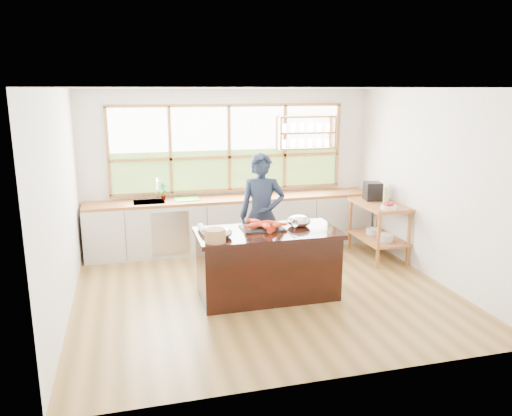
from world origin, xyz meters
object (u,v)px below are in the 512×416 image
object	(u,v)px
cook	(262,216)
wicker_basket	(215,236)
island	(267,264)
espresso_machine	(373,191)

from	to	relation	value
cook	wicker_basket	size ratio (longest dim) A/B	7.15
island	cook	world-z (taller)	cook
espresso_machine	wicker_basket	size ratio (longest dim) A/B	1.18
island	espresso_machine	distance (m)	2.64
cook	wicker_basket	xyz separation A→B (m)	(-0.88, -1.09, 0.08)
espresso_machine	wicker_basket	distance (m)	3.37
espresso_machine	wicker_basket	bearing A→B (deg)	-140.45
island	cook	distance (m)	0.91
island	cook	size ratio (longest dim) A/B	1.02
wicker_basket	island	bearing A→B (deg)	22.47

